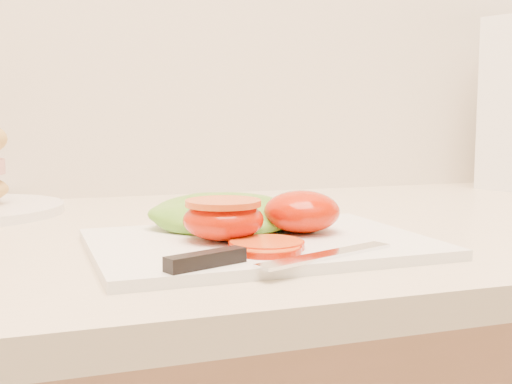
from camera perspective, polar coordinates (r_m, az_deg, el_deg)
name	(u,v)px	position (r m, az deg, el deg)	size (l,w,h in m)	color
cutting_board	(259,244)	(0.63, 0.29, -4.62)	(0.32, 0.23, 0.01)	white
tomato_half_dome	(302,211)	(0.66, 4.09, -1.74)	(0.08, 0.08, 0.04)	red
tomato_half_cut	(223,218)	(0.62, -2.92, -2.32)	(0.08, 0.08, 0.04)	red
tomato_slice_0	(267,245)	(0.58, 0.94, -4.69)	(0.07, 0.07, 0.01)	orange
tomato_slice_1	(267,249)	(0.57, 0.96, -5.10)	(0.06, 0.06, 0.01)	orange
lettuce_leaf_0	(226,214)	(0.69, -2.72, -1.98)	(0.16, 0.11, 0.03)	#66B12E
lettuce_leaf_1	(260,215)	(0.70, 0.31, -2.10)	(0.10, 0.07, 0.02)	#66B12E
knife	(255,258)	(0.53, -0.07, -5.86)	(0.22, 0.07, 0.01)	silver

